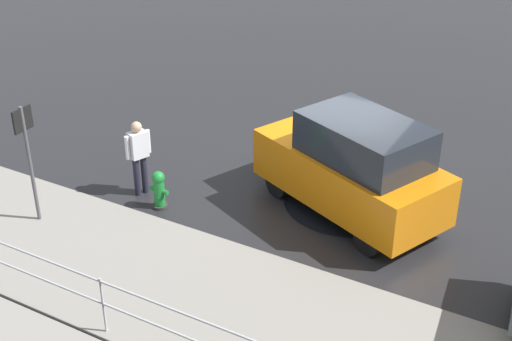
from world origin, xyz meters
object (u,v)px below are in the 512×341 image
fire_hydrant (159,190)px  moving_hatchback (353,166)px  sign_post (27,148)px  pedestrian (139,152)px

fire_hydrant → moving_hatchback: bearing=-153.6°
moving_hatchback → sign_post: size_ratio=1.77×
moving_hatchback → sign_post: (5.14, 3.23, 0.55)m
moving_hatchback → fire_hydrant: 3.84m
fire_hydrant → pedestrian: (0.65, -0.26, 0.56)m
fire_hydrant → pedestrian: 0.90m
moving_hatchback → pedestrian: size_ratio=2.63×
pedestrian → sign_post: size_ratio=0.68×
moving_hatchback → fire_hydrant: (3.40, 1.68, -0.63)m
sign_post → fire_hydrant: bearing=-138.4°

